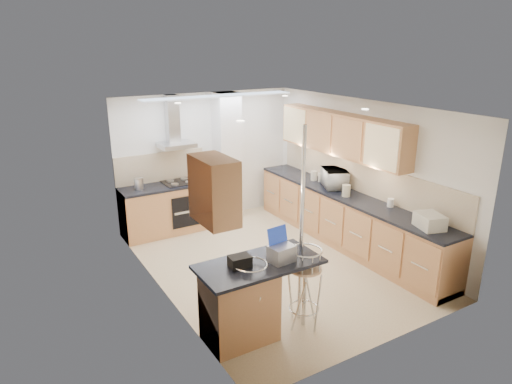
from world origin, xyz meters
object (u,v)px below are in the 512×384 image
bar_stool_near (251,302)px  bar_stool_end (304,288)px  bread_bin (430,221)px  microwave (335,178)px  laptop (282,254)px

bar_stool_near → bar_stool_end: 0.72m
bar_stool_near → bread_bin: size_ratio=2.60×
microwave → bar_stool_end: microwave is taller
bar_stool_end → bar_stool_near: bearing=97.3°
bar_stool_end → laptop: bearing=94.6°
laptop → bar_stool_near: laptop is taller
bar_stool_near → bread_bin: bearing=-27.2°
laptop → bread_bin: 2.37m
microwave → bar_stool_near: 3.54m
laptop → bar_stool_near: size_ratio=0.28×
bar_stool_near → bread_bin: (2.76, -0.19, 0.52)m
bar_stool_end → bread_bin: 2.11m
microwave → laptop: microwave is taller
bar_stool_near → bread_bin: bread_bin is taller
bar_stool_near → bar_stool_end: (0.72, -0.07, 0.02)m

